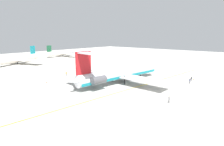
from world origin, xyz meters
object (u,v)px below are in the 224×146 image
airliner_mid_left (16,59)px  ground_crew_near_tail (169,99)px  ground_crew_near_nose (191,78)px  ground_crew_portside (190,80)px  safety_cone_wingtip (47,82)px  safety_cone_nose (194,79)px  main_jetliner (118,74)px  airliner_mid_right (64,53)px  ground_crew_starboard (66,73)px

airliner_mid_left → ground_crew_near_tail: airliner_mid_left is taller
ground_crew_near_nose → ground_crew_portside: (-3.45, -0.64, -0.01)m
safety_cone_wingtip → safety_cone_nose: bearing=-44.7°
main_jetliner → ground_crew_near_tail: size_ratio=22.68×
ground_crew_near_tail → ground_crew_near_nose: bearing=-157.1°
airliner_mid_left → ground_crew_near_tail: size_ratio=17.49×
airliner_mid_right → safety_cone_nose: bearing=-102.0°
main_jetliner → ground_crew_portside: (14.78, -19.17, -2.03)m
airliner_mid_left → safety_cone_wingtip: 51.86m
ground_crew_near_nose → safety_cone_nose: bearing=-155.7°
ground_crew_starboard → safety_cone_wingtip: bearing=-30.0°
ground_crew_near_nose → ground_crew_starboard: (-23.05, 41.70, -0.11)m
main_jetliner → ground_crew_near_nose: size_ratio=21.95×
airliner_mid_left → ground_crew_starboard: bearing=67.7°
ground_crew_starboard → airliner_mid_right: bearing=-176.5°
ground_crew_near_nose → ground_crew_portside: size_ratio=1.01×
ground_crew_near_nose → ground_crew_near_tail: (-25.53, -3.00, -0.04)m
ground_crew_near_tail → safety_cone_wingtip: bearing=-61.2°
ground_crew_near_nose → safety_cone_wingtip: (-34.47, 37.09, -0.88)m
airliner_mid_right → ground_crew_near_tail: size_ratio=16.71×
airliner_mid_left → safety_cone_nose: size_ratio=55.99×
ground_crew_near_nose → airliner_mid_left: bearing=-52.2°
airliner_mid_right → safety_cone_wingtip: size_ratio=53.49×
main_jetliner → safety_cone_nose: main_jetliner is taller
ground_crew_near_nose → ground_crew_starboard: bearing=-38.1°
ground_crew_starboard → safety_cone_nose: (26.00, -41.62, -0.77)m
ground_crew_near_nose → safety_cone_wingtip: ground_crew_near_nose is taller
airliner_mid_right → ground_crew_starboard: (-40.70, -59.28, -1.55)m
ground_crew_portside → safety_cone_wingtip: (-31.02, 37.72, -0.86)m
main_jetliner → ground_crew_portside: 24.29m
main_jetliner → safety_cone_nose: (21.17, -18.46, -2.90)m
airliner_mid_left → safety_cone_wingtip: (-11.22, -50.57, -2.53)m
ground_crew_near_nose → ground_crew_starboard: size_ratio=1.10×
airliner_mid_right → ground_crew_near_tail: airliner_mid_right is taller
main_jetliner → ground_crew_near_nose: main_jetliner is taller
ground_crew_portside → ground_crew_starboard: (-19.60, 42.33, -0.10)m
ground_crew_portside → safety_cone_wingtip: size_ratio=3.27×
safety_cone_nose → ground_crew_portside: bearing=-173.7°
ground_crew_portside → safety_cone_nose: bearing=125.4°
main_jetliner → ground_crew_portside: main_jetliner is taller
ground_crew_near_tail → ground_crew_portside: (22.08, 2.36, 0.02)m
ground_crew_near_tail → safety_cone_nose: 28.65m
safety_cone_nose → ground_crew_near_tail: bearing=-173.9°
airliner_mid_left → ground_crew_near_tail: (-2.27, -90.65, -1.69)m
safety_cone_nose → safety_cone_wingtip: same height
safety_cone_wingtip → ground_crew_starboard: bearing=22.0°
airliner_mid_right → ground_crew_near_nose: (-17.64, -100.97, -1.44)m
ground_crew_portside → airliner_mid_left: bearing=-138.3°
airliner_mid_right → ground_crew_starboard: bearing=-128.2°
ground_crew_near_nose → airliner_mid_right: bearing=-77.0°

